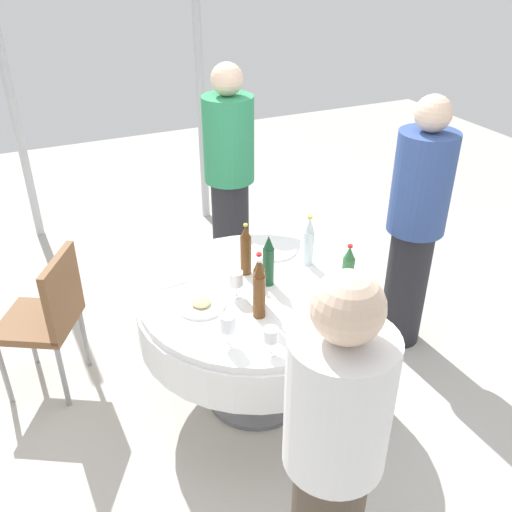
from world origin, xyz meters
TOP-DOWN VIEW (x-y plane):
  - ground_plane at (0.00, 0.00)m, footprint 10.00×10.00m
  - dining_table at (0.00, 0.00)m, footprint 1.24×1.24m
  - bottle_brown_north at (-0.17, 0.02)m, footprint 0.06×0.06m
  - bottle_brown_south at (0.12, -0.04)m, footprint 0.06×0.06m
  - bottle_dark_green_left at (-0.02, 0.08)m, footprint 0.06×0.06m
  - bottle_green_right at (0.19, 0.43)m, footprint 0.06×0.06m
  - bottle_clear_west at (-0.12, 0.37)m, footprint 0.06×0.06m
  - bottle_brown_inner at (0.21, -0.08)m, footprint 0.06×0.06m
  - wine_glass_right at (0.48, -0.15)m, footprint 0.07×0.07m
  - wine_glass_west at (0.35, -0.30)m, footprint 0.07×0.07m
  - wine_glass_inner at (0.01, -0.12)m, footprint 0.07×0.07m
  - plate_far at (0.03, -0.31)m, footprint 0.24×0.24m
  - plate_east at (-0.32, 0.27)m, footprint 0.26×0.26m
  - plate_near at (0.37, 0.15)m, footprint 0.25×0.25m
  - spoon_south at (-0.35, -0.11)m, footprint 0.09×0.17m
  - knife_left at (-0.21, -0.39)m, footprint 0.03×0.18m
  - person_north at (-0.10, 1.09)m, footprint 0.34×0.34m
  - person_south at (-1.12, 0.31)m, footprint 0.34×0.34m
  - person_left at (1.15, -0.24)m, footprint 0.34×0.34m
  - chair_inner at (-0.57, -1.00)m, footprint 0.55×0.55m
  - tent_pole_main at (-2.64, -0.91)m, footprint 0.07×0.07m
  - tent_pole_secondary at (-2.37, 0.57)m, footprint 0.07×0.07m

SIDE VIEW (x-z plane):
  - ground_plane at x=0.00m, z-range 0.00..0.00m
  - chair_inner at x=-0.57m, z-range 0.08..0.95m
  - dining_table at x=0.00m, z-range 0.22..0.96m
  - spoon_south at x=-0.35m, z-range 0.74..0.74m
  - knife_left at x=-0.21m, z-range 0.74..0.74m
  - plate_east at x=-0.32m, z-range 0.74..0.76m
  - plate_near at x=0.37m, z-range 0.74..0.76m
  - plate_far at x=0.03m, z-range 0.73..0.77m
  - person_left at x=1.15m, z-range 0.04..1.59m
  - wine_glass_right at x=0.48m, z-range 0.77..0.90m
  - person_north at x=-0.10m, z-range 0.04..1.64m
  - wine_glass_inner at x=0.01m, z-range 0.77..0.91m
  - wine_glass_west at x=0.35m, z-range 0.77..0.93m
  - bottle_green_right at x=0.19m, z-range 0.73..0.99m
  - person_south at x=-1.12m, z-range 0.04..1.69m
  - bottle_brown_south at x=0.12m, z-range 0.73..1.02m
  - bottle_clear_west at x=-0.12m, z-range 0.73..1.02m
  - bottle_brown_north at x=-0.17m, z-range 0.73..1.03m
  - bottle_dark_green_left at x=-0.02m, z-range 0.73..1.03m
  - bottle_brown_inner at x=0.21m, z-range 0.73..1.05m
  - tent_pole_secondary at x=-2.37m, z-range 0.00..2.35m
  - tent_pole_main at x=-2.64m, z-range 0.00..2.36m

